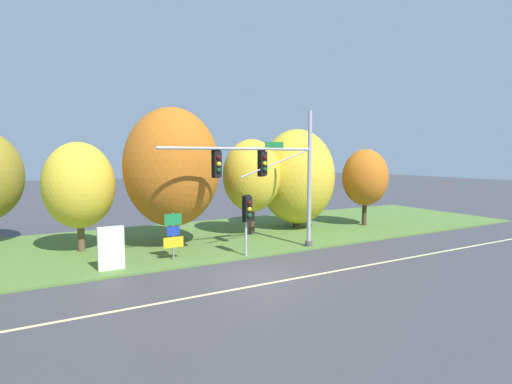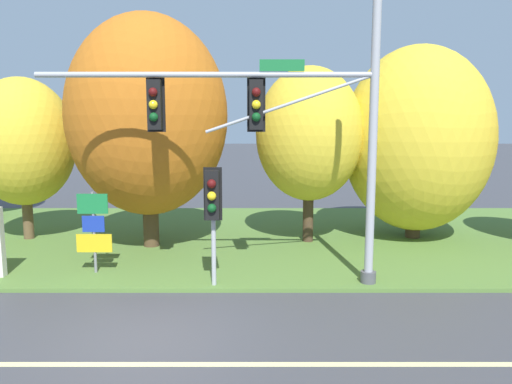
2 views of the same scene
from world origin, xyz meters
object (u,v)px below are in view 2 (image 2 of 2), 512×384
at_px(pedestrian_signal_near_kerb, 214,202).
at_px(tree_mid_verge, 150,116).
at_px(tree_behind_signpost, 25,142).
at_px(route_sign_post, 96,226).
at_px(traffic_signal_mast, 282,122).
at_px(tree_right_far, 419,139).
at_px(tree_tall_centre, 311,134).

height_order(pedestrian_signal_near_kerb, tree_mid_verge, tree_mid_verge).
bearing_deg(tree_behind_signpost, route_sign_post, -47.69).
bearing_deg(tree_behind_signpost, traffic_signal_mast, -29.23).
bearing_deg(pedestrian_signal_near_kerb, tree_behind_signpost, 143.42).
bearing_deg(tree_mid_verge, route_sign_post, -107.50).
height_order(traffic_signal_mast, route_sign_post, traffic_signal_mast).
xyz_separation_m(tree_behind_signpost, tree_right_far, (13.77, 0.18, 0.09)).
bearing_deg(traffic_signal_mast, tree_tall_centre, 74.95).
height_order(route_sign_post, tree_right_far, tree_right_far).
xyz_separation_m(pedestrian_signal_near_kerb, tree_right_far, (6.73, 5.41, 1.33)).
height_order(tree_behind_signpost, tree_mid_verge, tree_mid_verge).
bearing_deg(traffic_signal_mast, tree_right_far, 45.05).
distance_m(route_sign_post, tree_tall_centre, 7.63).
bearing_deg(pedestrian_signal_near_kerb, tree_right_far, 38.76).
height_order(traffic_signal_mast, tree_tall_centre, traffic_signal_mast).
xyz_separation_m(tree_mid_verge, tree_right_far, (9.17, 1.23, -0.80)).
relative_size(tree_behind_signpost, tree_mid_verge, 0.75).
xyz_separation_m(pedestrian_signal_near_kerb, tree_mid_verge, (-2.44, 4.18, 2.13)).
height_order(traffic_signal_mast, tree_mid_verge, tree_mid_verge).
bearing_deg(route_sign_post, tree_behind_signpost, 132.31).
xyz_separation_m(traffic_signal_mast, route_sign_post, (-5.06, 0.86, -2.85)).
bearing_deg(traffic_signal_mast, tree_behind_signpost, 150.77).
bearing_deg(tree_behind_signpost, pedestrian_signal_near_kerb, -36.58).
height_order(pedestrian_signal_near_kerb, tree_tall_centre, tree_tall_centre).
distance_m(pedestrian_signal_near_kerb, tree_behind_signpost, 8.85).
height_order(traffic_signal_mast, tree_behind_signpost, traffic_signal_mast).
bearing_deg(tree_tall_centre, pedestrian_signal_near_kerb, -120.86).
distance_m(tree_behind_signpost, tree_tall_centre, 9.94).
bearing_deg(route_sign_post, tree_mid_verge, 72.50).
relative_size(route_sign_post, tree_mid_verge, 0.30).
xyz_separation_m(traffic_signal_mast, tree_behind_signpost, (-8.72, 4.88, -0.72)).
distance_m(route_sign_post, tree_behind_signpost, 5.84).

